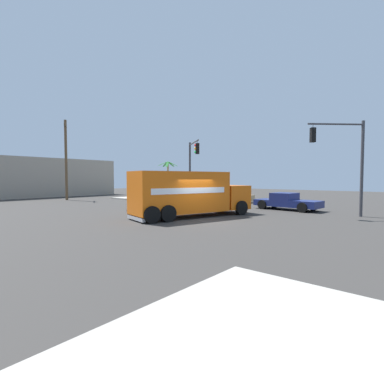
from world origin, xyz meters
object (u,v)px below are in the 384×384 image
object	(u,v)px
vending_machine_red	(174,190)
delivery_truck	(189,193)
traffic_light_secondary	(192,163)
palm_tree_far	(168,173)
utility_pole	(66,159)
sedan_tan	(233,196)
traffic_light_primary	(346,154)
pickup_navy	(287,201)

from	to	relation	value
vending_machine_red	delivery_truck	bearing A→B (deg)	-133.06
traffic_light_secondary	vending_machine_red	world-z (taller)	traffic_light_secondary
delivery_truck	vending_machine_red	xyz separation A→B (m)	(13.01, 13.92, -0.49)
palm_tree_far	utility_pole	size ratio (longest dim) A/B	0.51
sedan_tan	palm_tree_far	size ratio (longest dim) A/B	0.91
delivery_truck	traffic_light_primary	bearing A→B (deg)	-49.64
vending_machine_red	palm_tree_far	xyz separation A→B (m)	(1.00, 2.16, 2.29)
pickup_navy	sedan_tan	size ratio (longest dim) A/B	1.23
delivery_truck	vending_machine_red	world-z (taller)	delivery_truck
delivery_truck	utility_pole	world-z (taller)	utility_pole
sedan_tan	palm_tree_far	bearing A→B (deg)	80.61
delivery_truck	utility_pole	size ratio (longest dim) A/B	0.93
delivery_truck	traffic_light_secondary	world-z (taller)	traffic_light_secondary
palm_tree_far	delivery_truck	bearing A→B (deg)	-131.06
traffic_light_secondary	sedan_tan	world-z (taller)	traffic_light_secondary
delivery_truck	pickup_navy	bearing A→B (deg)	-21.50
palm_tree_far	utility_pole	bearing A→B (deg)	159.10
pickup_navy	vending_machine_red	size ratio (longest dim) A/B	2.90
pickup_navy	utility_pole	size ratio (longest dim) A/B	0.57
traffic_light_secondary	palm_tree_far	size ratio (longest dim) A/B	1.25
traffic_light_primary	traffic_light_secondary	bearing A→B (deg)	89.83
traffic_light_secondary	vending_machine_red	xyz separation A→B (m)	(6.24, 8.45, -3.02)
delivery_truck	pickup_navy	size ratio (longest dim) A/B	1.64
traffic_light_primary	utility_pole	bearing A→B (deg)	99.83
delivery_truck	palm_tree_far	xyz separation A→B (m)	(14.01, 16.09, 1.79)
delivery_truck	sedan_tan	world-z (taller)	delivery_truck
traffic_light_primary	traffic_light_secondary	distance (m)	13.40
delivery_truck	traffic_light_secondary	xyz separation A→B (m)	(6.77, 5.47, 2.53)
palm_tree_far	traffic_light_primary	bearing A→B (deg)	-106.87
sedan_tan	palm_tree_far	world-z (taller)	palm_tree_far
traffic_light_primary	pickup_navy	xyz separation A→B (m)	(1.64, 4.62, -3.43)
pickup_navy	traffic_light_secondary	bearing A→B (deg)	100.36
vending_machine_red	utility_pole	size ratio (longest dim) A/B	0.20
traffic_light_primary	utility_pole	xyz separation A→B (m)	(-4.97, 28.69, 0.70)
delivery_truck	pickup_navy	world-z (taller)	delivery_truck
palm_tree_far	utility_pole	world-z (taller)	utility_pole
traffic_light_secondary	sedan_tan	size ratio (longest dim) A/B	1.38
sedan_tan	vending_machine_red	xyz separation A→B (m)	(0.98, 9.85, 0.44)
utility_pole	delivery_truck	bearing A→B (deg)	-94.85
pickup_navy	utility_pole	bearing A→B (deg)	105.37
delivery_truck	utility_pole	distance (m)	21.10
delivery_truck	traffic_light_secondary	distance (m)	9.07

